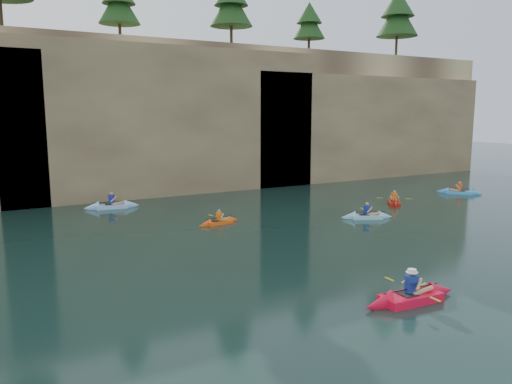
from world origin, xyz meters
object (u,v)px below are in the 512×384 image
kayaker_orange (219,222)px  kayaker_red_far (394,202)px  kayaker_ltblue_near (367,216)px  main_kayaker (411,297)px

kayaker_orange → kayaker_red_far: kayaker_red_far is taller
kayaker_orange → kayaker_ltblue_near: bearing=-30.6°
main_kayaker → kayaker_orange: 13.70m
kayaker_orange → kayaker_ltblue_near: (8.21, -3.01, 0.02)m
main_kayaker → kayaker_ltblue_near: main_kayaker is taller
kayaker_orange → main_kayaker: bearing=-98.0°
kayaker_orange → kayaker_red_far: bearing=-12.0°
main_kayaker → kayaker_orange: size_ratio=1.37×
kayaker_ltblue_near → kayaker_red_far: (4.83, 2.65, -0.00)m
main_kayaker → kayaker_orange: (-0.57, 13.69, -0.06)m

